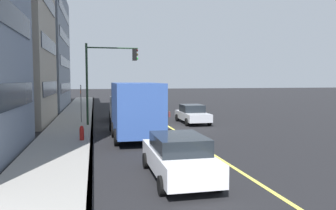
{
  "coord_description": "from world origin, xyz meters",
  "views": [
    {
      "loc": [
        -22.5,
        5.31,
        3.47
      ],
      "look_at": [
        -2.86,
        0.93,
        1.91
      ],
      "focal_mm": 35.46,
      "sensor_mm": 36.0,
      "label": 1
    }
  ],
  "objects_px": {
    "traffic_light_mast": "(106,70)",
    "fire_hydrant": "(82,134)",
    "street_sign_post": "(81,101)",
    "pedestrian_with_backpack": "(167,117)",
    "truck_blue": "(135,109)",
    "car_silver": "(192,114)",
    "car_navy": "(122,111)",
    "car_white": "(178,156)"
  },
  "relations": [
    {
      "from": "street_sign_post",
      "to": "fire_hydrant",
      "type": "height_order",
      "value": "street_sign_post"
    },
    {
      "from": "fire_hydrant",
      "to": "car_navy",
      "type": "bearing_deg",
      "value": -17.05
    },
    {
      "from": "car_navy",
      "to": "truck_blue",
      "type": "distance_m",
      "value": 8.97
    },
    {
      "from": "street_sign_post",
      "to": "car_navy",
      "type": "bearing_deg",
      "value": -58.52
    },
    {
      "from": "car_silver",
      "to": "car_white",
      "type": "bearing_deg",
      "value": 161.32
    },
    {
      "from": "pedestrian_with_backpack",
      "to": "fire_hydrant",
      "type": "distance_m",
      "value": 5.92
    },
    {
      "from": "car_white",
      "to": "car_silver",
      "type": "bearing_deg",
      "value": -18.68
    },
    {
      "from": "car_navy",
      "to": "pedestrian_with_backpack",
      "type": "bearing_deg",
      "value": -162.29
    },
    {
      "from": "traffic_light_mast",
      "to": "fire_hydrant",
      "type": "bearing_deg",
      "value": 165.72
    },
    {
      "from": "pedestrian_with_backpack",
      "to": "traffic_light_mast",
      "type": "distance_m",
      "value": 6.11
    },
    {
      "from": "traffic_light_mast",
      "to": "street_sign_post",
      "type": "xyz_separation_m",
      "value": [
        1.52,
        1.89,
        -2.35
      ]
    },
    {
      "from": "pedestrian_with_backpack",
      "to": "traffic_light_mast",
      "type": "xyz_separation_m",
      "value": [
        3.69,
        3.72,
        3.15
      ]
    },
    {
      "from": "car_silver",
      "to": "car_white",
      "type": "relative_size",
      "value": 0.95
    },
    {
      "from": "traffic_light_mast",
      "to": "car_navy",
      "type": "bearing_deg",
      "value": -21.74
    },
    {
      "from": "car_navy",
      "to": "street_sign_post",
      "type": "relative_size",
      "value": 1.32
    },
    {
      "from": "car_silver",
      "to": "street_sign_post",
      "type": "height_order",
      "value": "street_sign_post"
    },
    {
      "from": "street_sign_post",
      "to": "traffic_light_mast",
      "type": "bearing_deg",
      "value": -128.67
    },
    {
      "from": "car_white",
      "to": "traffic_light_mast",
      "type": "bearing_deg",
      "value": 8.01
    },
    {
      "from": "traffic_light_mast",
      "to": "car_silver",
      "type": "bearing_deg",
      "value": -88.15
    },
    {
      "from": "car_white",
      "to": "fire_hydrant",
      "type": "height_order",
      "value": "car_white"
    },
    {
      "from": "truck_blue",
      "to": "traffic_light_mast",
      "type": "relative_size",
      "value": 1.24
    },
    {
      "from": "car_silver",
      "to": "fire_hydrant",
      "type": "height_order",
      "value": "car_silver"
    },
    {
      "from": "pedestrian_with_backpack",
      "to": "fire_hydrant",
      "type": "relative_size",
      "value": 1.79
    },
    {
      "from": "car_white",
      "to": "street_sign_post",
      "type": "bearing_deg",
      "value": 14.07
    },
    {
      "from": "car_white",
      "to": "street_sign_post",
      "type": "distance_m",
      "value": 15.79
    },
    {
      "from": "car_navy",
      "to": "fire_hydrant",
      "type": "bearing_deg",
      "value": 162.95
    },
    {
      "from": "traffic_light_mast",
      "to": "pedestrian_with_backpack",
      "type": "bearing_deg",
      "value": -134.75
    },
    {
      "from": "car_white",
      "to": "truck_blue",
      "type": "bearing_deg",
      "value": 3.53
    },
    {
      "from": "car_white",
      "to": "street_sign_post",
      "type": "height_order",
      "value": "street_sign_post"
    },
    {
      "from": "car_silver",
      "to": "fire_hydrant",
      "type": "xyz_separation_m",
      "value": [
        -6.46,
        8.25,
        -0.27
      ]
    },
    {
      "from": "car_silver",
      "to": "car_white",
      "type": "distance_m",
      "value": 14.76
    },
    {
      "from": "pedestrian_with_backpack",
      "to": "fire_hydrant",
      "type": "height_order",
      "value": "pedestrian_with_backpack"
    },
    {
      "from": "truck_blue",
      "to": "traffic_light_mast",
      "type": "xyz_separation_m",
      "value": [
        5.37,
        1.42,
        2.41
      ]
    },
    {
      "from": "truck_blue",
      "to": "pedestrian_with_backpack",
      "type": "relative_size",
      "value": 4.48
    },
    {
      "from": "street_sign_post",
      "to": "pedestrian_with_backpack",
      "type": "bearing_deg",
      "value": -132.83
    },
    {
      "from": "car_navy",
      "to": "car_white",
      "type": "xyz_separation_m",
      "value": [
        -17.31,
        -0.53,
        0.07
      ]
    },
    {
      "from": "truck_blue",
      "to": "street_sign_post",
      "type": "relative_size",
      "value": 2.49
    },
    {
      "from": "car_silver",
      "to": "traffic_light_mast",
      "type": "distance_m",
      "value": 7.48
    },
    {
      "from": "pedestrian_with_backpack",
      "to": "car_navy",
      "type": "bearing_deg",
      "value": 17.71
    },
    {
      "from": "street_sign_post",
      "to": "fire_hydrant",
      "type": "bearing_deg",
      "value": -177.75
    },
    {
      "from": "car_silver",
      "to": "pedestrian_with_backpack",
      "type": "height_order",
      "value": "pedestrian_with_backpack"
    },
    {
      "from": "traffic_light_mast",
      "to": "fire_hydrant",
      "type": "distance_m",
      "value": 7.41
    }
  ]
}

